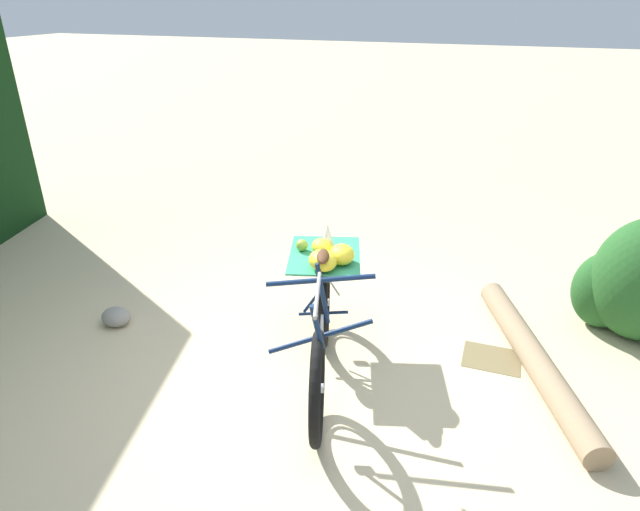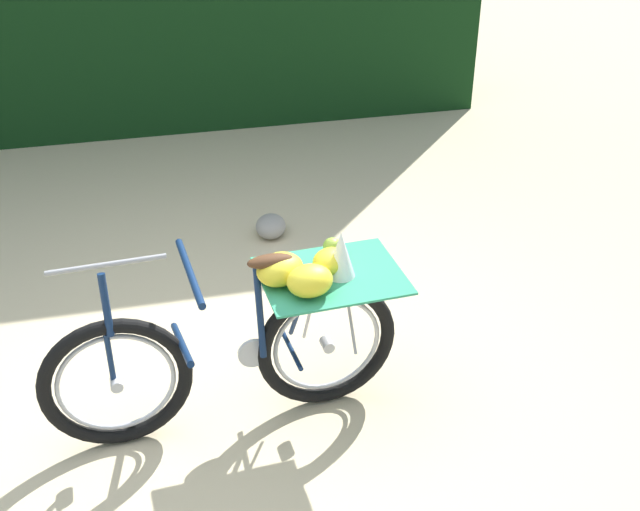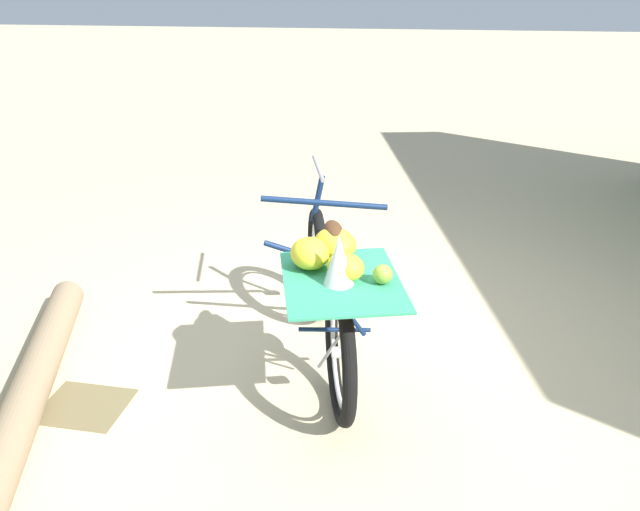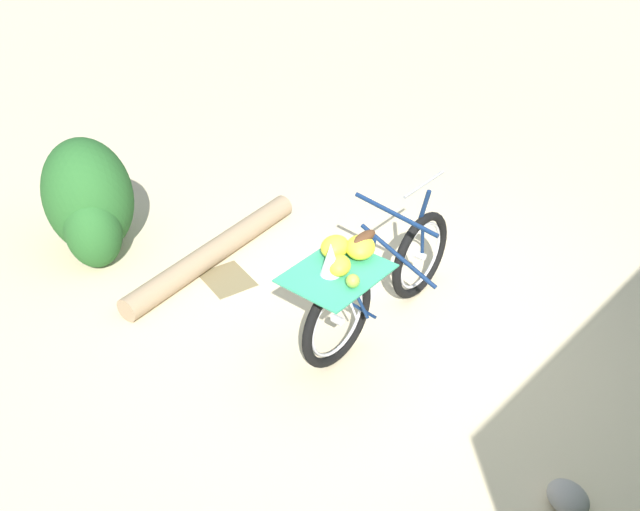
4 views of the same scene
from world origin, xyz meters
name	(u,v)px [view 2 (image 2 of 4)]	position (x,y,z in m)	size (l,w,h in m)	color
ground_plane	(216,396)	(0.00, 0.00, 0.00)	(60.00, 60.00, 0.00)	beige
bicycle	(248,338)	(-0.15, -0.21, 0.50)	(0.91, 1.79, 1.03)	black
path_stone	(271,226)	(1.74, -0.21, 0.08)	(0.26, 0.21, 0.16)	gray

